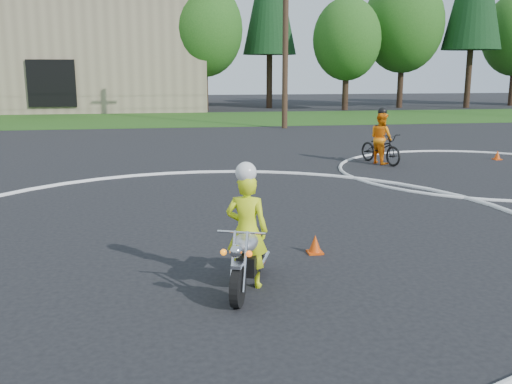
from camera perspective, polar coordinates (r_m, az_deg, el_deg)
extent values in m
plane|color=black|center=(7.58, -1.20, -10.09)|extent=(120.00, 120.00, 0.00)
cube|color=#1E4714|center=(34.09, -7.59, 7.23)|extent=(120.00, 10.00, 0.02)
torus|color=silver|center=(10.40, -3.51, -3.84)|extent=(12.12, 12.12, 0.12)
torus|color=silver|center=(17.67, 21.47, 1.98)|extent=(8.10, 8.10, 0.10)
cylinder|color=black|center=(7.09, -1.83, -9.44)|extent=(0.28, 0.53, 0.52)
cylinder|color=black|center=(8.21, 0.07, -6.36)|extent=(0.28, 0.53, 0.52)
cube|color=black|center=(7.66, -0.74, -7.06)|extent=(0.40, 0.54, 0.26)
ellipsoid|color=#B8B8BE|center=(7.39, -1.02, -5.07)|extent=(0.49, 0.63, 0.24)
cube|color=black|center=(7.81, -0.35, -4.38)|extent=(0.39, 0.57, 0.09)
cylinder|color=silver|center=(7.06, -2.34, -6.88)|extent=(0.14, 0.31, 0.70)
cylinder|color=silver|center=(7.03, -1.09, -6.96)|extent=(0.14, 0.31, 0.70)
cube|color=white|center=(6.98, -1.87, -7.35)|extent=(0.18, 0.22, 0.04)
cylinder|color=silver|center=(7.09, -1.47, -4.06)|extent=(0.59, 0.24, 0.03)
sphere|color=silver|center=(6.85, -2.02, -5.96)|extent=(0.16, 0.16, 0.16)
sphere|color=orange|center=(6.91, -3.26, -6.04)|extent=(0.08, 0.08, 0.08)
sphere|color=#FF5D0C|center=(6.84, -0.69, -6.20)|extent=(0.08, 0.08, 0.08)
cylinder|color=white|center=(7.99, 0.77, -6.90)|extent=(0.31, 0.68, 0.07)
imported|color=#D4EA18|center=(7.58, -0.93, -3.90)|extent=(0.66, 0.54, 1.55)
sphere|color=silver|center=(7.36, -1.01, 1.97)|extent=(0.28, 0.28, 0.28)
imported|color=black|center=(18.14, 12.37, 4.29)|extent=(1.18, 1.92, 0.95)
imported|color=orange|center=(18.10, 12.41, 5.28)|extent=(0.82, 0.92, 1.59)
sphere|color=black|center=(18.02, 12.53, 7.85)|extent=(0.28, 0.28, 0.28)
cone|color=#DA450B|center=(20.14, 22.99, 3.42)|extent=(0.22, 0.22, 0.30)
cube|color=#DA450B|center=(20.15, 22.96, 3.04)|extent=(0.24, 0.24, 0.03)
cone|color=#DA450B|center=(9.15, 5.92, -5.20)|extent=(0.22, 0.22, 0.30)
cube|color=#DA450B|center=(9.19, 5.91, -6.01)|extent=(0.24, 0.24, 0.03)
cube|color=black|center=(39.49, -19.77, 10.19)|extent=(3.00, 0.16, 3.00)
cylinder|color=#382619|center=(41.08, -5.13, 10.36)|extent=(0.44, 0.44, 3.24)
ellipsoid|color=#1E5116|center=(41.15, -5.23, 15.88)|extent=(5.40, 5.40, 6.48)
cylinder|color=#382619|center=(43.69, 1.34, 10.98)|extent=(0.44, 0.44, 3.96)
cylinder|color=#382619|center=(42.03, 8.93, 10.06)|extent=(0.44, 0.44, 2.88)
ellipsoid|color=#1E5116|center=(42.06, 9.09, 14.85)|extent=(4.80, 4.80, 5.76)
cylinder|color=#382619|center=(45.65, 14.23, 10.44)|extent=(0.44, 0.44, 3.60)
ellipsoid|color=#1E5116|center=(45.76, 14.53, 15.95)|extent=(6.00, 6.00, 7.20)
cylinder|color=#382619|center=(46.96, 20.45, 10.54)|extent=(0.44, 0.44, 4.32)
cylinder|color=#382619|center=(51.27, 24.24, 9.70)|extent=(0.44, 0.44, 3.24)
cylinder|color=#382619|center=(41.99, -10.76, 9.99)|extent=(0.44, 0.44, 2.88)
ellipsoid|color=#1E5116|center=(42.02, -10.95, 14.79)|extent=(4.80, 4.80, 5.76)
cylinder|color=#473321|center=(28.66, 2.97, 16.40)|extent=(0.28, 0.28, 10.00)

